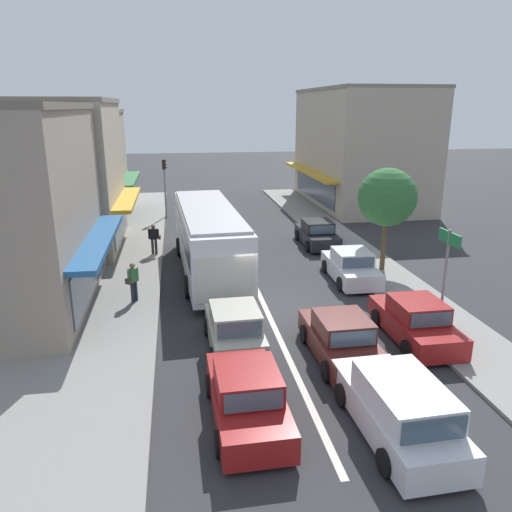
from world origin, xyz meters
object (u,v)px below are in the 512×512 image
(sedan_behind_bus_near, at_px, (247,397))
(parked_sedan_kerb_third, at_px, (317,234))
(street_tree_right, at_px, (387,198))
(pedestrian_with_handbag_near, at_px, (154,237))
(hatchback_queue_gap_filler, at_px, (235,329))
(pedestrian_browsing_midblock, at_px, (133,280))
(sedan_queue_far_back, at_px, (341,339))
(parked_sedan_kerb_front, at_px, (415,322))
(city_bus, at_px, (209,236))
(directional_road_sign, at_px, (448,255))
(wagon_adjacent_lane_trail, at_px, (398,408))
(parked_sedan_kerb_second, at_px, (351,267))
(traffic_light_downstreet, at_px, (165,179))

(sedan_behind_bus_near, bearing_deg, parked_sedan_kerb_third, 68.28)
(street_tree_right, distance_m, pedestrian_with_handbag_near, 12.10)
(sedan_behind_bus_near, bearing_deg, hatchback_queue_gap_filler, 87.87)
(pedestrian_browsing_midblock, bearing_deg, sedan_queue_far_back, -39.82)
(street_tree_right, bearing_deg, parked_sedan_kerb_third, 109.55)
(parked_sedan_kerb_front, bearing_deg, sedan_behind_bus_near, -150.01)
(sedan_queue_far_back, xyz_separation_m, hatchback_queue_gap_filler, (-3.26, 1.20, 0.05))
(city_bus, xyz_separation_m, parked_sedan_kerb_front, (6.49, -8.23, -1.22))
(parked_sedan_kerb_front, distance_m, directional_road_sign, 2.73)
(wagon_adjacent_lane_trail, bearing_deg, street_tree_right, 68.82)
(parked_sedan_kerb_third, bearing_deg, city_bus, -147.76)
(city_bus, height_order, sedan_queue_far_back, city_bus)
(sedan_queue_far_back, height_order, pedestrian_browsing_midblock, pedestrian_browsing_midblock)
(sedan_queue_far_back, relative_size, hatchback_queue_gap_filler, 1.13)
(street_tree_right, height_order, pedestrian_with_handbag_near, street_tree_right)
(parked_sedan_kerb_front, xyz_separation_m, parked_sedan_kerb_third, (0.01, 12.34, 0.00))
(street_tree_right, bearing_deg, parked_sedan_kerb_second, -152.59)
(city_bus, bearing_deg, pedestrian_browsing_midblock, -133.63)
(parked_sedan_kerb_third, height_order, directional_road_sign, directional_road_sign)
(sedan_queue_far_back, height_order, hatchback_queue_gap_filler, hatchback_queue_gap_filler)
(sedan_queue_far_back, relative_size, street_tree_right, 0.84)
(traffic_light_downstreet, bearing_deg, sedan_behind_bus_near, -84.64)
(sedan_queue_far_back, distance_m, parked_sedan_kerb_third, 13.58)
(street_tree_right, distance_m, pedestrian_browsing_midblock, 12.15)
(sedan_queue_far_back, xyz_separation_m, parked_sedan_kerb_second, (2.83, 7.10, 0.00))
(street_tree_right, bearing_deg, sedan_behind_bus_near, -127.02)
(sedan_queue_far_back, bearing_deg, street_tree_right, 59.45)
(city_bus, bearing_deg, hatchback_queue_gap_filler, -88.01)
(hatchback_queue_gap_filler, relative_size, parked_sedan_kerb_second, 0.88)
(city_bus, distance_m, parked_sedan_kerb_third, 7.79)
(directional_road_sign, bearing_deg, pedestrian_with_handbag_near, 135.72)
(sedan_behind_bus_near, distance_m, wagon_adjacent_lane_trail, 3.72)
(wagon_adjacent_lane_trail, bearing_deg, pedestrian_browsing_midblock, 125.75)
(parked_sedan_kerb_second, xyz_separation_m, parked_sedan_kerb_third, (0.14, 6.15, 0.00))
(sedan_queue_far_back, distance_m, directional_road_sign, 5.29)
(city_bus, relative_size, parked_sedan_kerb_second, 2.58)
(city_bus, xyz_separation_m, wagon_adjacent_lane_trail, (3.65, -13.10, -1.14))
(directional_road_sign, distance_m, pedestrian_with_handbag_near, 15.05)
(wagon_adjacent_lane_trail, distance_m, pedestrian_browsing_midblock, 11.89)
(sedan_behind_bus_near, xyz_separation_m, parked_sedan_kerb_front, (6.36, 3.67, 0.00))
(parked_sedan_kerb_front, xyz_separation_m, pedestrian_with_handbag_near, (-9.18, 11.48, 0.40))
(traffic_light_downstreet, relative_size, directional_road_sign, 1.17)
(traffic_light_downstreet, relative_size, street_tree_right, 0.83)
(city_bus, xyz_separation_m, directional_road_sign, (8.02, -7.20, 0.80))
(hatchback_queue_gap_filler, distance_m, sedan_behind_bus_near, 3.96)
(city_bus, bearing_deg, parked_sedan_kerb_second, -17.84)
(sedan_queue_far_back, xyz_separation_m, parked_sedan_kerb_third, (2.97, 13.25, 0.00))
(pedestrian_with_handbag_near, bearing_deg, sedan_behind_bus_near, -79.45)
(sedan_behind_bus_near, distance_m, pedestrian_with_handbag_near, 15.42)
(parked_sedan_kerb_front, xyz_separation_m, traffic_light_downstreet, (-8.68, 21.08, 2.19))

